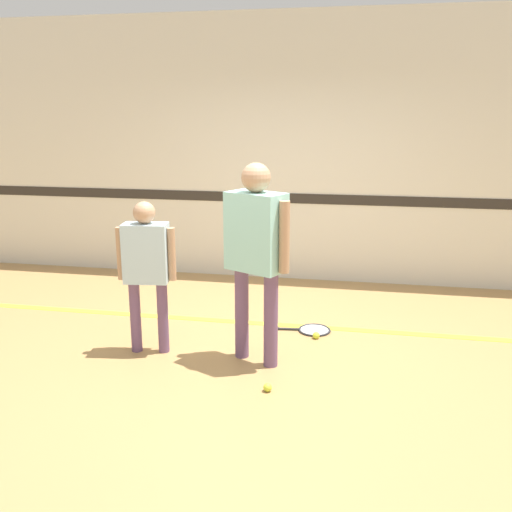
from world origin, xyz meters
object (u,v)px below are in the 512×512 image
object	(u,v)px
person_instructor	(256,242)
tennis_ball_by_spare_racket	(316,335)
racket_spare_on_floor	(313,330)
person_student_left	(146,261)
tennis_ball_near_instructor	(268,387)

from	to	relation	value
person_instructor	tennis_ball_by_spare_racket	bearing A→B (deg)	77.97
racket_spare_on_floor	tennis_ball_by_spare_racket	bearing A→B (deg)	98.47
person_student_left	tennis_ball_near_instructor	world-z (taller)	person_student_left
person_instructor	tennis_ball_near_instructor	distance (m)	1.15
tennis_ball_near_instructor	tennis_ball_by_spare_racket	distance (m)	1.14
racket_spare_on_floor	person_instructor	bearing A→B (deg)	55.73
tennis_ball_near_instructor	racket_spare_on_floor	bearing A→B (deg)	80.24
person_student_left	tennis_ball_by_spare_racket	bearing A→B (deg)	14.47
person_student_left	tennis_ball_near_instructor	xyz separation A→B (m)	(1.14, -0.55, -0.79)
person_instructor	tennis_ball_near_instructor	xyz separation A→B (m)	(0.19, -0.52, -1.00)
person_student_left	racket_spare_on_floor	distance (m)	1.76
person_student_left	tennis_ball_near_instructor	distance (m)	1.50
person_instructor	person_student_left	bearing A→B (deg)	-155.03
tennis_ball_by_spare_racket	person_student_left	bearing A→B (deg)	-158.40
person_instructor	person_student_left	distance (m)	0.98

